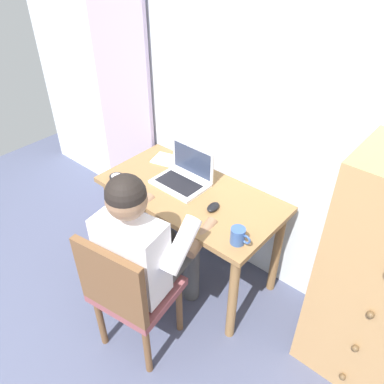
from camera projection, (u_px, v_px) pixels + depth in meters
wall_back at (263, 103)px, 2.19m from camera, size 4.80×0.05×2.50m
curtain_panel at (123, 88)px, 2.87m from camera, size 0.58×0.03×2.13m
desk at (190, 205)px, 2.47m from camera, size 1.18×0.60×0.72m
chair at (128, 291)px, 2.05m from camera, size 0.48×0.46×0.88m
person_seated at (147, 247)px, 2.07m from camera, size 0.59×0.63×1.19m
laptop at (184, 175)px, 2.46m from camera, size 0.34×0.25×0.24m
computer_mouse at (213, 207)px, 2.25m from camera, size 0.07×0.11×0.03m
desk_clock at (116, 177)px, 2.50m from camera, size 0.09×0.09×0.03m
notebook_pad at (168, 160)px, 2.70m from camera, size 0.24×0.20×0.01m
coffee_mug at (238, 236)px, 2.00m from camera, size 0.12×0.08×0.09m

